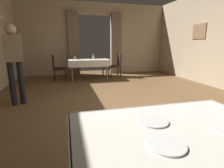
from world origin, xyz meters
TOP-DOWN VIEW (x-y plane):
  - ground at (0.00, 0.00)m, footprint 10.08×10.08m
  - wall_back at (0.00, 4.18)m, footprint 6.40×0.27m
  - dining_table_near at (-0.54, -2.68)m, footprint 1.49×0.97m
  - dining_table_mid at (-0.47, 2.97)m, footprint 1.49×0.95m
  - chair_mid_left at (-1.59, 2.91)m, footprint 0.44×0.44m
  - chair_mid_right at (0.66, 3.08)m, footprint 0.44×0.44m
  - plate_near_a at (-0.74, -2.86)m, footprint 0.22×0.22m
  - plate_near_d at (-0.66, -2.55)m, footprint 0.22×0.22m
  - flower_vase_mid at (-0.30, 2.80)m, footprint 0.07×0.07m
  - glass_mid_b at (-0.95, 3.18)m, footprint 0.08×0.08m
  - plate_mid_c at (-0.84, 2.85)m, footprint 0.23×0.23m
  - person_waiter_by_doorway at (-2.34, 0.49)m, footprint 0.41×0.31m

SIDE VIEW (x-z plane):
  - ground at x=0.00m, z-range 0.00..0.00m
  - chair_mid_left at x=-1.59m, z-range 0.05..0.98m
  - chair_mid_right at x=0.66m, z-range 0.05..0.98m
  - dining_table_mid at x=-0.47m, z-range 0.29..1.04m
  - dining_table_near at x=-0.54m, z-range 0.29..1.04m
  - plate_near_a at x=-0.74m, z-range 0.75..0.76m
  - plate_near_d at x=-0.66m, z-range 0.75..0.76m
  - plate_mid_c at x=-0.84m, z-range 0.75..0.76m
  - glass_mid_b at x=-0.95m, z-range 0.75..0.85m
  - flower_vase_mid at x=-0.30m, z-range 0.76..0.95m
  - person_waiter_by_doorway at x=-2.34m, z-range 0.16..1.88m
  - wall_back at x=0.00m, z-range 0.02..3.02m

